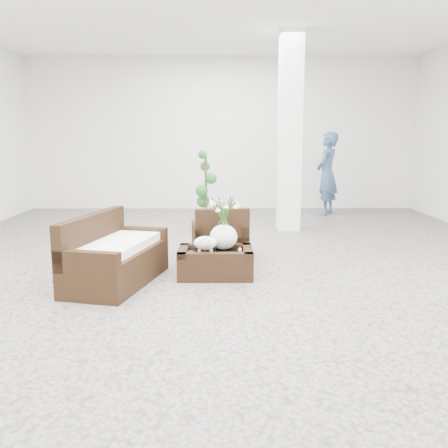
{
  "coord_description": "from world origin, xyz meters",
  "views": [
    {
      "loc": [
        -0.05,
        -6.06,
        1.69
      ],
      "look_at": [
        0.0,
        -0.1,
        0.62
      ],
      "focal_mm": 39.19,
      "sensor_mm": 36.0,
      "label": 1
    }
  ],
  "objects_px": {
    "armchair": "(219,233)",
    "loveseat": "(116,250)",
    "coffee_table": "(215,264)",
    "topiary": "(206,191)"
  },
  "relations": [
    {
      "from": "coffee_table",
      "to": "topiary",
      "type": "distance_m",
      "value": 3.2
    },
    {
      "from": "armchair",
      "to": "loveseat",
      "type": "relative_size",
      "value": 0.51
    },
    {
      "from": "armchair",
      "to": "loveseat",
      "type": "bearing_deg",
      "value": 34.36
    },
    {
      "from": "coffee_table",
      "to": "loveseat",
      "type": "relative_size",
      "value": 0.6
    },
    {
      "from": "loveseat",
      "to": "topiary",
      "type": "bearing_deg",
      "value": -1.66
    },
    {
      "from": "coffee_table",
      "to": "loveseat",
      "type": "distance_m",
      "value": 1.2
    },
    {
      "from": "coffee_table",
      "to": "loveseat",
      "type": "bearing_deg",
      "value": -166.36
    },
    {
      "from": "armchair",
      "to": "topiary",
      "type": "bearing_deg",
      "value": -91.36
    },
    {
      "from": "coffee_table",
      "to": "topiary",
      "type": "height_order",
      "value": "topiary"
    },
    {
      "from": "coffee_table",
      "to": "armchair",
      "type": "distance_m",
      "value": 0.82
    }
  ]
}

